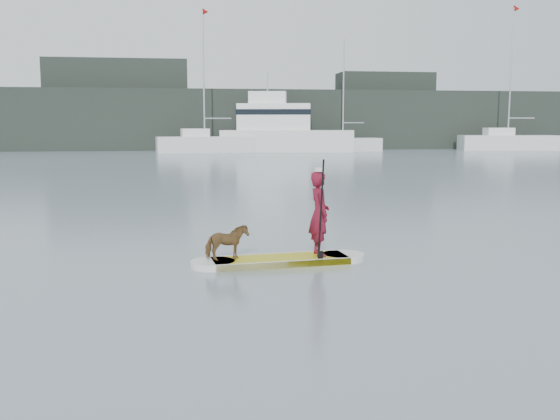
{
  "coord_description": "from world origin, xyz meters",
  "views": [
    {
      "loc": [
        -3.04,
        -11.78,
        2.56
      ],
      "look_at": [
        -1.4,
        -0.61,
        1.0
      ],
      "focal_mm": 40.0,
      "sensor_mm": 36.0,
      "label": 1
    }
  ],
  "objects": [
    {
      "name": "shore_building_east",
      "position": [
        18.0,
        54.0,
        4.0
      ],
      "size": [
        10.0,
        4.0,
        8.0
      ],
      "primitive_type": "cube",
      "color": "black",
      "rests_on": "ground"
    },
    {
      "name": "shore_building_west",
      "position": [
        -10.0,
        54.0,
        4.5
      ],
      "size": [
        14.0,
        4.0,
        9.0
      ],
      "primitive_type": "cube",
      "color": "black",
      "rests_on": "ground"
    },
    {
      "name": "dog",
      "position": [
        -2.39,
        -0.71,
        0.44
      ],
      "size": [
        0.82,
        0.53,
        0.64
      ],
      "primitive_type": "imported",
      "rotation": [
        0.0,
        0.0,
        1.83
      ],
      "color": "#55301D",
      "rests_on": "paddleboard"
    },
    {
      "name": "sailboat_e",
      "position": [
        11.38,
        46.02,
        0.75
      ],
      "size": [
        7.48,
        3.44,
        10.44
      ],
      "rotation": [
        0.0,
        0.0,
        0.16
      ],
      "color": "silver",
      "rests_on": "ground"
    },
    {
      "name": "motor_yacht_a",
      "position": [
        5.64,
        46.49,
        2.07
      ],
      "size": [
        12.77,
        6.18,
        7.36
      ],
      "rotation": [
        0.0,
        0.0,
        -0.2
      ],
      "color": "silver",
      "rests_on": "ground"
    },
    {
      "name": "paddler",
      "position": [
        -0.65,
        -0.53,
        0.91
      ],
      "size": [
        0.42,
        0.6,
        1.57
      ],
      "primitive_type": "imported",
      "rotation": [
        0.0,
        0.0,
        1.65
      ],
      "color": "maroon",
      "rests_on": "paddleboard"
    },
    {
      "name": "paddleboard",
      "position": [
        -1.4,
        -0.61,
        0.06
      ],
      "size": [
        3.29,
        1.07,
        0.12
      ],
      "rotation": [
        0.0,
        0.0,
        0.11
      ],
      "color": "gold",
      "rests_on": "ground"
    },
    {
      "name": "sailboat_f",
      "position": [
        28.2,
        46.35,
        0.94
      ],
      "size": [
        9.59,
        4.13,
        13.89
      ],
      "rotation": [
        0.0,
        0.0,
        -0.15
      ],
      "color": "silver",
      "rests_on": "ground"
    },
    {
      "name": "sailboat_d",
      "position": [
        -1.62,
        45.79,
        0.91
      ],
      "size": [
        8.91,
        3.65,
        12.77
      ],
      "rotation": [
        0.0,
        0.0,
        0.11
      ],
      "color": "silver",
      "rests_on": "ground"
    },
    {
      "name": "ground",
      "position": [
        0.0,
        0.0,
        0.0
      ],
      "size": [
        140.0,
        140.0,
        0.0
      ],
      "primitive_type": "plane",
      "color": "slate",
      "rests_on": "ground"
    },
    {
      "name": "shore_mass",
      "position": [
        0.0,
        53.0,
        3.0
      ],
      "size": [
        90.0,
        6.0,
        6.0
      ],
      "primitive_type": "cube",
      "color": "black",
      "rests_on": "ground"
    },
    {
      "name": "white_cap",
      "position": [
        -0.65,
        -0.53,
        1.73
      ],
      "size": [
        0.22,
        0.22,
        0.07
      ],
      "primitive_type": "cylinder",
      "color": "silver",
      "rests_on": "paddler"
    },
    {
      "name": "paddle",
      "position": [
        -0.68,
        -0.84,
        0.8
      ],
      "size": [
        0.1,
        0.3,
        2.0
      ],
      "rotation": [
        0.0,
        0.0,
        0.11
      ],
      "color": "black",
      "rests_on": "ground"
    }
  ]
}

